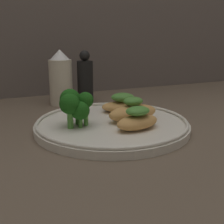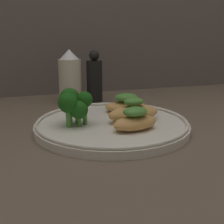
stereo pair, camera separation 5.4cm
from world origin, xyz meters
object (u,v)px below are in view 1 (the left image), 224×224
Objects in this scene: plate at (112,124)px; broccoli_bunch at (75,104)px; sauce_bottle at (61,79)px; pepper_grinder at (85,79)px.

broccoli_bunch is (-7.15, 0.32, 4.55)cm from plate.
broccoli_bunch is 0.48× the size of sauce_bottle.
broccoli_bunch is 26.51cm from pepper_grinder.
plate is 25.52cm from pepper_grinder.
sauce_bottle reaches higher than broccoli_bunch.
sauce_bottle is at bearing 98.46° from plate.
pepper_grinder is at bearing 82.98° from plate.
pepper_grinder reaches higher than plate.
broccoli_bunch is at bearing -112.63° from pepper_grinder.
sauce_bottle is 6.76cm from pepper_grinder.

